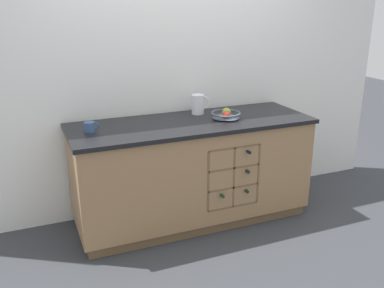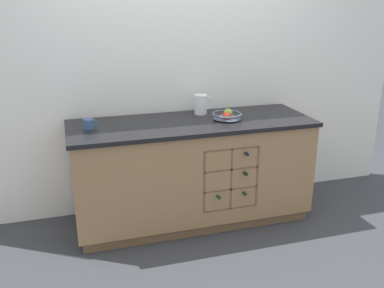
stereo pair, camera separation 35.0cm
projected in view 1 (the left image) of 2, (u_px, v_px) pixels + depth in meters
ground_plane at (192, 218)px, 3.86m from camera, size 14.00×14.00×0.00m
back_wall at (174, 70)px, 3.81m from camera, size 4.41×0.06×2.55m
kitchen_island at (192, 171)px, 3.71m from camera, size 2.05×0.74×0.91m
fruit_bowl at (226, 114)px, 3.64m from camera, size 0.25×0.25×0.09m
white_pitcher at (198, 104)px, 3.77m from camera, size 0.17×0.11×0.17m
ceramic_mug at (90, 127)px, 3.27m from camera, size 0.12×0.08×0.08m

